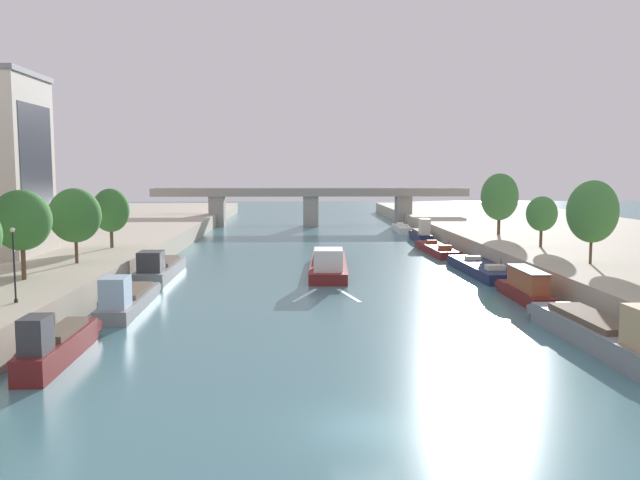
# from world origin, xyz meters

# --- Properties ---
(ground_plane) EXTENTS (400.00, 400.00, 0.00)m
(ground_plane) POSITION_xyz_m (0.00, 0.00, 0.00)
(ground_plane) COLOR teal
(quay_left) EXTENTS (36.00, 170.00, 2.32)m
(quay_left) POSITION_xyz_m (-35.54, 55.00, 1.16)
(quay_left) COLOR #B2A893
(quay_left) RESTS_ON ground
(quay_right) EXTENTS (36.00, 170.00, 2.32)m
(quay_right) POSITION_xyz_m (35.54, 55.00, 1.16)
(quay_right) COLOR #B2A893
(quay_right) RESTS_ON ground
(barge_midriver) EXTENTS (4.53, 18.86, 3.04)m
(barge_midriver) POSITION_xyz_m (0.56, 40.28, 0.89)
(barge_midriver) COLOR maroon
(barge_midriver) RESTS_ON ground
(wake_behind_barge) EXTENTS (5.59, 6.05, 0.03)m
(wake_behind_barge) POSITION_xyz_m (-0.17, 27.93, 0.01)
(wake_behind_barge) COLOR silver
(wake_behind_barge) RESTS_ON ground
(moored_boat_left_near) EXTENTS (1.82, 10.26, 3.16)m
(moored_boat_left_near) POSITION_xyz_m (-15.49, 9.59, 0.98)
(moored_boat_left_near) COLOR maroon
(moored_boat_left_near) RESTS_ON ground
(moored_boat_left_far) EXTENTS (2.61, 12.88, 3.06)m
(moored_boat_left_far) POSITION_xyz_m (-15.13, 22.73, 0.88)
(moored_boat_left_far) COLOR gray
(moored_boat_left_far) RESTS_ON ground
(moored_boat_left_downstream) EXTENTS (2.97, 13.73, 3.03)m
(moored_boat_left_downstream) POSITION_xyz_m (-15.89, 37.77, 0.92)
(moored_boat_left_downstream) COLOR gray
(moored_boat_left_downstream) RESTS_ON ground
(moored_boat_right_end) EXTENTS (3.30, 15.45, 3.41)m
(moored_boat_right_end) POSITION_xyz_m (15.03, 10.65, 1.02)
(moored_boat_right_end) COLOR gray
(moored_boat_right_end) RESTS_ON ground
(moored_boat_right_downstream) EXTENTS (1.93, 10.04, 2.65)m
(moored_boat_right_downstream) POSITION_xyz_m (15.37, 24.94, 1.10)
(moored_boat_right_downstream) COLOR maroon
(moored_boat_right_downstream) RESTS_ON ground
(moored_boat_right_midway) EXTENTS (3.52, 15.17, 2.14)m
(moored_boat_right_midway) POSITION_xyz_m (15.80, 38.85, 0.55)
(moored_boat_right_midway) COLOR #1E284C
(moored_boat_right_midway) RESTS_ON ground
(moored_boat_right_near) EXTENTS (3.07, 14.30, 2.07)m
(moored_boat_right_near) POSITION_xyz_m (14.94, 55.53, 0.51)
(moored_boat_right_near) COLOR maroon
(moored_boat_right_near) RESTS_ON ground
(moored_boat_right_second) EXTENTS (2.06, 10.62, 3.55)m
(moored_boat_right_second) POSITION_xyz_m (15.58, 69.49, 1.04)
(moored_boat_right_second) COLOR #1E284C
(moored_boat_right_second) RESTS_ON ground
(moored_boat_right_upstream) EXTENTS (2.22, 11.02, 2.18)m
(moored_boat_right_upstream) POSITION_xyz_m (15.17, 84.29, 0.57)
(moored_boat_right_upstream) COLOR silver
(moored_boat_right_upstream) RESTS_ON ground
(tree_left_third) EXTENTS (4.23, 4.23, 6.58)m
(tree_left_third) POSITION_xyz_m (-22.66, 22.93, 6.67)
(tree_left_third) COLOR brown
(tree_left_third) RESTS_ON quay_left
(tree_left_distant) EXTENTS (4.36, 4.36, 6.48)m
(tree_left_distant) POSITION_xyz_m (-21.66, 31.42, 6.46)
(tree_left_distant) COLOR brown
(tree_left_distant) RESTS_ON quay_left
(tree_left_nearest) EXTENTS (3.80, 3.80, 6.15)m
(tree_left_nearest) POSITION_xyz_m (-21.91, 43.07, 6.20)
(tree_left_nearest) COLOR brown
(tree_left_nearest) RESTS_ON quay_left
(tree_right_midway) EXTENTS (4.25, 4.25, 7.19)m
(tree_right_midway) POSITION_xyz_m (22.54, 29.48, 6.82)
(tree_right_midway) COLOR brown
(tree_right_midway) RESTS_ON quay_right
(tree_right_by_lamp) EXTENTS (3.21, 3.21, 5.34)m
(tree_right_by_lamp) POSITION_xyz_m (22.99, 42.09, 5.81)
(tree_right_by_lamp) COLOR brown
(tree_right_by_lamp) RESTS_ON quay_right
(tree_right_third) EXTENTS (4.63, 4.63, 7.71)m
(tree_right_third) POSITION_xyz_m (22.77, 55.70, 7.06)
(tree_right_third) COLOR brown
(tree_right_third) RESTS_ON quay_right
(lamppost_left_bank) EXTENTS (0.28, 0.28, 4.55)m
(lamppost_left_bank) POSITION_xyz_m (-19.63, 14.33, 4.82)
(lamppost_left_bank) COLOR black
(lamppost_left_bank) RESTS_ON quay_left
(bridge_far) EXTENTS (59.08, 4.40, 7.11)m
(bridge_far) POSITION_xyz_m (0.00, 97.40, 4.50)
(bridge_far) COLOR gray
(bridge_far) RESTS_ON ground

